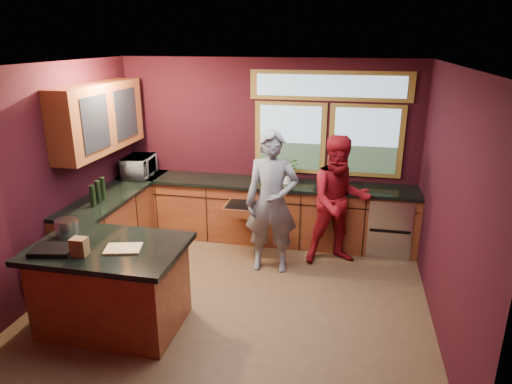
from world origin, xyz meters
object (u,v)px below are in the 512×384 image
(island, at_px, (112,286))
(person_grey, at_px, (272,202))
(cutting_board, at_px, (123,249))
(stock_pot, at_px, (67,227))
(person_red, at_px, (339,201))

(island, relative_size, person_grey, 0.82)
(person_grey, height_order, cutting_board, person_grey)
(person_grey, xyz_separation_m, stock_pot, (-1.97, -1.48, 0.09))
(island, bearing_deg, cutting_board, -14.04)
(island, distance_m, cutting_board, 0.52)
(island, xyz_separation_m, stock_pot, (-0.55, 0.15, 0.56))
(island, height_order, stock_pot, stock_pot)
(person_red, relative_size, cutting_board, 5.07)
(cutting_board, bearing_deg, person_grey, 54.06)
(person_grey, bearing_deg, cutting_board, -131.13)
(person_grey, relative_size, stock_pot, 7.86)
(person_red, bearing_deg, stock_pot, -165.39)
(person_red, height_order, cutting_board, person_red)
(island, bearing_deg, person_grey, 48.98)
(cutting_board, distance_m, stock_pot, 0.78)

